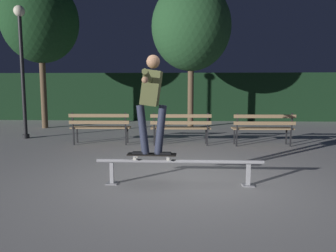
% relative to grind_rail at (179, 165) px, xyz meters
% --- Properties ---
extents(ground_plane, '(90.00, 90.00, 0.00)m').
position_rel_grind_rail_xyz_m(ground_plane, '(0.00, 0.26, -0.32)').
color(ground_plane, '#ADAAA8').
extents(hedge_backdrop, '(24.00, 1.20, 2.17)m').
position_rel_grind_rail_xyz_m(hedge_backdrop, '(0.00, 10.19, 0.77)').
color(hedge_backdrop, black).
rests_on(hedge_backdrop, ground).
extents(grind_rail, '(2.67, 0.18, 0.41)m').
position_rel_grind_rail_xyz_m(grind_rail, '(0.00, 0.00, 0.00)').
color(grind_rail, '#9E9EA3').
rests_on(grind_rail, ground).
extents(skateboard, '(0.79, 0.22, 0.09)m').
position_rel_grind_rail_xyz_m(skateboard, '(-0.44, 0.00, 0.17)').
color(skateboard, black).
rests_on(skateboard, grind_rail).
extents(skateboarder, '(0.62, 1.41, 1.56)m').
position_rel_grind_rail_xyz_m(skateboarder, '(-0.44, -0.00, 1.10)').
color(skateboarder, black).
rests_on(skateboarder, skateboard).
extents(park_bench_leftmost, '(1.61, 0.46, 0.88)m').
position_rel_grind_rail_xyz_m(park_bench_leftmost, '(-2.18, 3.49, 0.22)').
color(park_bench_leftmost, black).
rests_on(park_bench_leftmost, ground).
extents(park_bench_left_center, '(1.61, 0.46, 0.88)m').
position_rel_grind_rail_xyz_m(park_bench_left_center, '(-0.01, 3.49, 0.22)').
color(park_bench_left_center, black).
rests_on(park_bench_left_center, ground).
extents(park_bench_right_center, '(1.61, 0.46, 0.88)m').
position_rel_grind_rail_xyz_m(park_bench_right_center, '(2.16, 3.49, 0.22)').
color(park_bench_right_center, black).
rests_on(park_bench_right_center, ground).
extents(tree_far_left, '(2.76, 2.76, 5.46)m').
position_rel_grind_rail_xyz_m(tree_far_left, '(-5.19, 6.87, 3.61)').
color(tree_far_left, brown).
rests_on(tree_far_left, ground).
extents(tree_behind_benches, '(2.91, 2.91, 5.33)m').
position_rel_grind_rail_xyz_m(tree_behind_benches, '(0.32, 7.16, 3.40)').
color(tree_behind_benches, brown).
rests_on(tree_behind_benches, ground).
extents(lamp_post_left, '(0.32, 0.32, 3.90)m').
position_rel_grind_rail_xyz_m(lamp_post_left, '(-4.72, 4.43, 2.16)').
color(lamp_post_left, black).
rests_on(lamp_post_left, ground).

